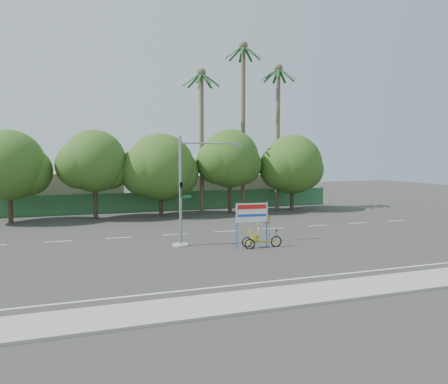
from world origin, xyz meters
name	(u,v)px	position (x,y,z in m)	size (l,w,h in m)	color
ground	(240,256)	(0.00, 0.00, 0.00)	(120.00, 120.00, 0.00)	#33302D
sidewalk_near	(306,294)	(0.00, -7.50, 0.06)	(50.00, 2.40, 0.12)	gray
fence	(164,201)	(0.00, 21.50, 1.00)	(38.00, 0.08, 2.00)	#336B3D
building_left	(62,191)	(-10.00, 26.00, 2.00)	(12.00, 8.00, 4.00)	#BDAC96
building_right	(223,189)	(8.00, 26.00, 1.80)	(14.00, 8.00, 3.60)	#BDAC96
tree_far_left	(8,167)	(-14.05, 18.00, 4.76)	(7.14, 6.00, 7.96)	#473828
tree_left	(94,163)	(-7.05, 18.00, 5.06)	(6.66, 5.60, 8.07)	#473828
tree_center	(160,169)	(-1.05, 18.00, 4.47)	(7.62, 6.40, 7.85)	#473828
tree_right	(230,161)	(5.95, 18.00, 5.24)	(6.90, 5.80, 8.36)	#473828
tree_far_right	(292,166)	(12.95, 18.00, 4.64)	(7.38, 6.20, 7.94)	#473828
palm_tall	(243,110)	(8.00, 19.50, 10.46)	(3.73, 3.79, 17.45)	#70604C
palm_mid	(278,121)	(12.00, 19.50, 9.40)	(3.73, 3.79, 15.45)	#70604C
palm_short	(202,125)	(3.50, 19.50, 8.86)	(3.73, 3.79, 14.45)	#70604C
traffic_signal	(185,200)	(-2.20, 3.98, 2.92)	(4.72, 1.10, 7.00)	gray
trike_billboard	(256,229)	(1.81, 1.83, 1.19)	(3.00, 0.80, 2.96)	black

